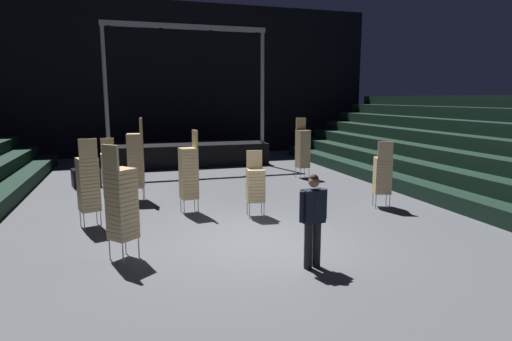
{
  "coord_description": "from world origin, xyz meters",
  "views": [
    {
      "loc": [
        -2.6,
        -8.29,
        3.06
      ],
      "look_at": [
        0.2,
        0.91,
        1.4
      ],
      "focal_mm": 29.73,
      "sensor_mm": 36.0,
      "label": 1
    }
  ],
  "objects_px": {
    "stage_riser": "(187,151)",
    "chair_stack_front_right": "(88,183)",
    "chair_stack_rear_right": "(121,203)",
    "man_with_tie": "(313,216)",
    "equipment_road_case": "(86,177)",
    "chair_stack_rear_centre": "(136,160)",
    "chair_stack_mid_left": "(255,184)",
    "chair_stack_rear_left": "(383,174)",
    "chair_stack_front_left": "(109,167)",
    "chair_stack_mid_right": "(303,148)",
    "chair_stack_mid_centre": "(189,172)"
  },
  "relations": [
    {
      "from": "stage_riser",
      "to": "chair_stack_rear_centre",
      "type": "height_order",
      "value": "stage_riser"
    },
    {
      "from": "chair_stack_rear_right",
      "to": "chair_stack_rear_centre",
      "type": "height_order",
      "value": "chair_stack_rear_centre"
    },
    {
      "from": "chair_stack_front_left",
      "to": "chair_stack_rear_right",
      "type": "xyz_separation_m",
      "value": [
        0.45,
        -5.87,
        0.21
      ]
    },
    {
      "from": "chair_stack_rear_left",
      "to": "chair_stack_rear_right",
      "type": "relative_size",
      "value": 0.85
    },
    {
      "from": "chair_stack_front_right",
      "to": "equipment_road_case",
      "type": "xyz_separation_m",
      "value": [
        -0.5,
        5.07,
        -0.75
      ]
    },
    {
      "from": "stage_riser",
      "to": "equipment_road_case",
      "type": "relative_size",
      "value": 8.01
    },
    {
      "from": "chair_stack_rear_centre",
      "to": "man_with_tie",
      "type": "bearing_deg",
      "value": -148.04
    },
    {
      "from": "stage_riser",
      "to": "chair_stack_rear_right",
      "type": "distance_m",
      "value": 11.79
    },
    {
      "from": "man_with_tie",
      "to": "chair_stack_rear_right",
      "type": "bearing_deg",
      "value": -32.46
    },
    {
      "from": "stage_riser",
      "to": "chair_stack_mid_right",
      "type": "height_order",
      "value": "stage_riser"
    },
    {
      "from": "man_with_tie",
      "to": "equipment_road_case",
      "type": "xyz_separation_m",
      "value": [
        -4.55,
        8.88,
        -0.66
      ]
    },
    {
      "from": "chair_stack_mid_left",
      "to": "chair_stack_rear_right",
      "type": "bearing_deg",
      "value": 40.06
    },
    {
      "from": "chair_stack_rear_left",
      "to": "chair_stack_front_left",
      "type": "bearing_deg",
      "value": 172.34
    },
    {
      "from": "chair_stack_mid_right",
      "to": "equipment_road_case",
      "type": "xyz_separation_m",
      "value": [
        -7.85,
        0.69,
        -0.83
      ]
    },
    {
      "from": "stage_riser",
      "to": "chair_stack_front_right",
      "type": "bearing_deg",
      "value": -111.24
    },
    {
      "from": "chair_stack_front_left",
      "to": "chair_stack_mid_right",
      "type": "xyz_separation_m",
      "value": [
        7.02,
        0.87,
        0.25
      ]
    },
    {
      "from": "chair_stack_mid_left",
      "to": "chair_stack_rear_centre",
      "type": "distance_m",
      "value": 3.98
    },
    {
      "from": "stage_riser",
      "to": "chair_stack_front_left",
      "type": "height_order",
      "value": "stage_riser"
    },
    {
      "from": "stage_riser",
      "to": "chair_stack_mid_right",
      "type": "relative_size",
      "value": 3.13
    },
    {
      "from": "chair_stack_front_left",
      "to": "equipment_road_case",
      "type": "height_order",
      "value": "chair_stack_front_left"
    },
    {
      "from": "chair_stack_mid_right",
      "to": "chair_stack_rear_centre",
      "type": "height_order",
      "value": "chair_stack_rear_centre"
    },
    {
      "from": "chair_stack_mid_right",
      "to": "chair_stack_mid_centre",
      "type": "height_order",
      "value": "chair_stack_mid_right"
    },
    {
      "from": "stage_riser",
      "to": "chair_stack_mid_left",
      "type": "relative_size",
      "value": 4.22
    },
    {
      "from": "stage_riser",
      "to": "equipment_road_case",
      "type": "xyz_separation_m",
      "value": [
        -4.04,
        -4.02,
        -0.3
      ]
    },
    {
      "from": "man_with_tie",
      "to": "chair_stack_mid_right",
      "type": "relative_size",
      "value": 0.75
    },
    {
      "from": "chair_stack_front_left",
      "to": "chair_stack_mid_right",
      "type": "height_order",
      "value": "chair_stack_mid_right"
    },
    {
      "from": "stage_riser",
      "to": "chair_stack_rear_centre",
      "type": "bearing_deg",
      "value": -109.74
    },
    {
      "from": "man_with_tie",
      "to": "chair_stack_mid_right",
      "type": "bearing_deg",
      "value": -120.43
    },
    {
      "from": "chair_stack_mid_right",
      "to": "chair_stack_rear_left",
      "type": "xyz_separation_m",
      "value": [
        0.38,
        -4.78,
        -0.21
      ]
    },
    {
      "from": "stage_riser",
      "to": "man_with_tie",
      "type": "xyz_separation_m",
      "value": [
        0.51,
        -12.91,
        0.36
      ]
    },
    {
      "from": "chair_stack_front_right",
      "to": "stage_riser",
      "type": "bearing_deg",
      "value": 51.05
    },
    {
      "from": "chair_stack_rear_left",
      "to": "chair_stack_rear_centre",
      "type": "height_order",
      "value": "chair_stack_rear_centre"
    },
    {
      "from": "man_with_tie",
      "to": "chair_stack_rear_right",
      "type": "distance_m",
      "value": 3.59
    },
    {
      "from": "chair_stack_front_right",
      "to": "chair_stack_mid_left",
      "type": "relative_size",
      "value": 1.25
    },
    {
      "from": "chair_stack_front_right",
      "to": "chair_stack_rear_right",
      "type": "distance_m",
      "value": 2.48
    },
    {
      "from": "chair_stack_mid_left",
      "to": "equipment_road_case",
      "type": "distance_m",
      "value": 7.03
    },
    {
      "from": "chair_stack_front_right",
      "to": "chair_stack_rear_right",
      "type": "relative_size",
      "value": 0.96
    },
    {
      "from": "man_with_tie",
      "to": "chair_stack_front_left",
      "type": "distance_m",
      "value": 8.21
    },
    {
      "from": "chair_stack_front_left",
      "to": "chair_stack_rear_left",
      "type": "height_order",
      "value": "chair_stack_rear_left"
    },
    {
      "from": "stage_riser",
      "to": "chair_stack_rear_centre",
      "type": "relative_size",
      "value": 2.91
    },
    {
      "from": "man_with_tie",
      "to": "chair_stack_front_left",
      "type": "height_order",
      "value": "chair_stack_front_left"
    },
    {
      "from": "chair_stack_mid_right",
      "to": "man_with_tie",
      "type": "bearing_deg",
      "value": 63.55
    },
    {
      "from": "chair_stack_front_right",
      "to": "equipment_road_case",
      "type": "distance_m",
      "value": 5.15
    },
    {
      "from": "man_with_tie",
      "to": "chair_stack_mid_left",
      "type": "xyz_separation_m",
      "value": [
        -0.0,
        3.55,
        -0.12
      ]
    },
    {
      "from": "chair_stack_mid_right",
      "to": "chair_stack_mid_left",
      "type": "bearing_deg",
      "value": 50.07
    },
    {
      "from": "man_with_tie",
      "to": "chair_stack_front_right",
      "type": "distance_m",
      "value": 5.56
    },
    {
      "from": "man_with_tie",
      "to": "equipment_road_case",
      "type": "height_order",
      "value": "man_with_tie"
    },
    {
      "from": "stage_riser",
      "to": "chair_stack_rear_left",
      "type": "xyz_separation_m",
      "value": [
        4.18,
        -9.49,
        0.33
      ]
    },
    {
      "from": "stage_riser",
      "to": "chair_stack_front_left",
      "type": "bearing_deg",
      "value": -119.9
    },
    {
      "from": "chair_stack_front_left",
      "to": "man_with_tie",
      "type": "bearing_deg",
      "value": 114.33
    }
  ]
}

